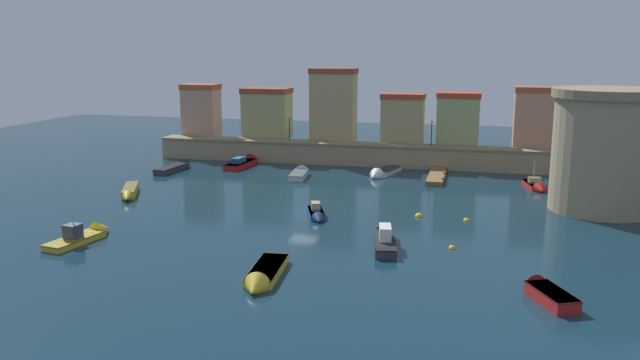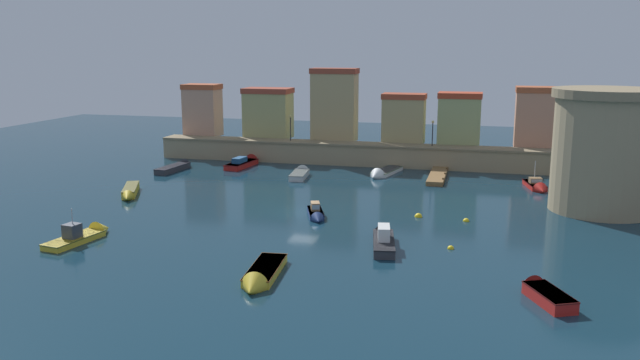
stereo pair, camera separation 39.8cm
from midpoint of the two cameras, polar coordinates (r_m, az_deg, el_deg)
name	(u,v)px [view 1 (the left image)]	position (r m, az deg, el deg)	size (l,w,h in m)	color
ground_plane	(304,213)	(59.19, -1.65, -2.91)	(143.42, 143.42, 0.00)	#112D3D
quay_wall	(357,154)	(83.15, 3.11, 2.33)	(53.16, 3.36, 2.79)	#9E8966
old_town_backdrop	(356,113)	(85.82, 3.02, 5.93)	(49.23, 4.04, 9.55)	tan
fortress_tower	(605,150)	(64.39, 23.59, 2.45)	(9.93, 9.93, 11.22)	#9E8966
pier_dock	(437,176)	(75.87, 10.11, 0.37)	(1.85, 9.46, 0.70)	brown
quay_lamp_0	(289,124)	(84.79, -2.84, 4.97)	(0.32, 0.32, 3.33)	black
quay_lamp_1	(432,129)	(81.40, 9.66, 4.47)	(0.32, 0.32, 3.16)	black
moored_boat_0	(385,238)	(50.05, 5.48, -5.12)	(2.72, 7.12, 2.09)	#333338
moored_boat_1	(263,277)	(42.50, -5.34, -8.49)	(2.45, 7.10, 1.73)	gold
moored_boat_2	(545,292)	(41.78, 18.94, -9.30)	(3.44, 5.00, 1.44)	red
moored_boat_3	(536,186)	(72.53, 18.36, -0.51)	(2.58, 5.47, 3.36)	red
moored_boat_4	(177,167)	(81.63, -12.65, 1.14)	(2.19, 7.23, 1.49)	#333338
moored_boat_5	(317,214)	(57.52, -0.49, -3.00)	(2.80, 4.99, 1.53)	navy
moored_boat_6	(382,173)	(76.53, 5.29, 0.60)	(3.48, 7.41, 1.77)	white
moored_boat_7	(129,192)	(68.60, -16.59, -1.00)	(4.01, 6.81, 1.18)	gold
moored_boat_8	(244,162)	(82.91, -6.81, 1.54)	(2.61, 7.41, 1.88)	red
moored_boat_9	(300,173)	(75.78, -1.90, 0.60)	(2.28, 6.12, 1.56)	silver
moored_boat_10	(86,235)	(54.42, -20.12, -4.57)	(2.74, 6.64, 3.35)	gold
mooring_buoy_0	(452,248)	(49.95, 11.31, -5.93)	(0.50, 0.50, 0.50)	yellow
mooring_buoy_1	(419,217)	(58.52, 8.49, -3.21)	(0.67, 0.67, 0.67)	yellow
mooring_buoy_2	(466,221)	(57.86, 12.57, -3.54)	(0.54, 0.54, 0.54)	yellow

